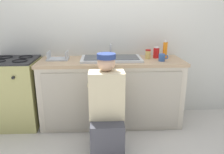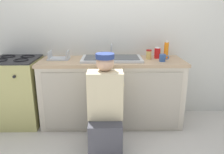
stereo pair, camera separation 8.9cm
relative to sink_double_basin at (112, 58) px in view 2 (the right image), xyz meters
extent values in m
plane|color=beige|center=(0.00, -0.30, -0.92)|extent=(12.00, 12.00, 0.00)
cube|color=silver|center=(0.00, 0.35, 0.33)|extent=(6.00, 0.10, 2.50)
cube|color=beige|center=(0.00, 0.00, -0.49)|extent=(1.88, 0.60, 0.86)
cube|color=#AFA694|center=(-0.45, -0.31, -0.49)|extent=(0.83, 0.02, 0.76)
cube|color=#AFA694|center=(0.45, -0.31, -0.49)|extent=(0.83, 0.02, 0.76)
cube|color=tan|center=(0.00, 0.00, -0.04)|extent=(1.92, 0.62, 0.04)
cube|color=silver|center=(0.00, 0.00, 0.00)|extent=(0.80, 0.44, 0.03)
cube|color=#4C4F51|center=(-0.19, 0.00, 0.01)|extent=(0.33, 0.35, 0.01)
cube|color=#4C4F51|center=(0.19, 0.00, 0.01)|extent=(0.33, 0.35, 0.01)
cylinder|color=#B7BABF|center=(0.00, 0.19, 0.07)|extent=(0.02, 0.02, 0.18)
cylinder|color=#B7BABF|center=(0.00, 0.11, 0.16)|extent=(0.02, 0.16, 0.02)
cube|color=tan|center=(-1.29, 0.00, -0.47)|extent=(0.60, 0.60, 0.90)
cube|color=#262628|center=(-1.29, 0.00, -0.01)|extent=(0.59, 0.59, 0.02)
torus|color=black|center=(-1.43, -0.12, 0.01)|extent=(0.19, 0.19, 0.02)
torus|color=black|center=(-1.16, -0.12, 0.01)|extent=(0.19, 0.19, 0.02)
torus|color=black|center=(-1.43, 0.12, 0.01)|extent=(0.19, 0.19, 0.02)
torus|color=black|center=(-1.16, 0.12, 0.01)|extent=(0.19, 0.19, 0.02)
cylinder|color=black|center=(-1.19, -0.31, -0.16)|extent=(0.04, 0.02, 0.04)
cube|color=#3F3F47|center=(-0.08, -0.72, -0.72)|extent=(0.36, 0.40, 0.40)
cube|color=beige|center=(-0.08, -0.66, -0.26)|extent=(0.38, 0.22, 0.52)
sphere|color=tan|center=(-0.08, -0.62, 0.08)|extent=(0.19, 0.19, 0.19)
cylinder|color=navy|center=(-0.08, -0.62, 0.15)|extent=(0.20, 0.20, 0.06)
cube|color=navy|center=(-0.08, -0.53, 0.13)|extent=(0.13, 0.09, 0.02)
cylinder|color=beige|center=(-0.25, -0.46, -0.17)|extent=(0.08, 0.30, 0.08)
cylinder|color=beige|center=(0.09, -0.46, -0.17)|extent=(0.08, 0.30, 0.08)
cylinder|color=red|center=(0.63, 0.09, 0.05)|extent=(0.08, 0.08, 0.14)
cylinder|color=white|center=(0.63, 0.09, 0.13)|extent=(0.08, 0.08, 0.01)
cube|color=#B2B7BC|center=(-0.71, 0.05, -0.01)|extent=(0.28, 0.22, 0.02)
cube|color=#B2B7BC|center=(-0.83, 0.05, 0.04)|extent=(0.01, 0.21, 0.10)
cube|color=#B2B7BC|center=(-0.59, 0.05, 0.04)|extent=(0.01, 0.21, 0.10)
cylinder|color=orange|center=(0.74, 0.06, 0.09)|extent=(0.06, 0.06, 0.22)
cylinder|color=white|center=(0.74, 0.06, 0.22)|extent=(0.03, 0.03, 0.03)
cylinder|color=#335699|center=(0.65, -0.12, 0.03)|extent=(0.08, 0.08, 0.09)
torus|color=#335699|center=(0.71, -0.12, 0.03)|extent=(0.06, 0.01, 0.06)
cylinder|color=#DBB760|center=(0.50, 0.03, 0.04)|extent=(0.07, 0.07, 0.11)
cylinder|color=#B21E19|center=(0.50, 0.03, 0.10)|extent=(0.07, 0.07, 0.02)
camera|label=1|loc=(-0.14, -2.86, 0.60)|focal=35.00mm
camera|label=2|loc=(-0.05, -2.86, 0.60)|focal=35.00mm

